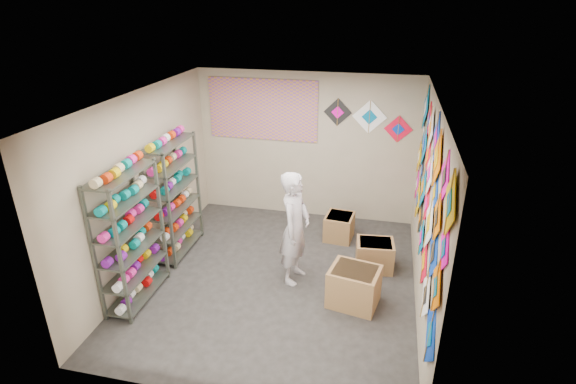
% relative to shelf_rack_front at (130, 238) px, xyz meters
% --- Properties ---
extents(ground, '(4.50, 4.50, 0.00)m').
position_rel_shelf_rack_front_xyz_m(ground, '(1.78, 0.85, -0.95)').
color(ground, '#272522').
extents(room_walls, '(4.50, 4.50, 4.50)m').
position_rel_shelf_rack_front_xyz_m(room_walls, '(1.78, 0.85, 0.69)').
color(room_walls, tan).
rests_on(room_walls, ground).
extents(shelf_rack_front, '(0.40, 1.10, 1.90)m').
position_rel_shelf_rack_front_xyz_m(shelf_rack_front, '(0.00, 0.00, 0.00)').
color(shelf_rack_front, '#4C5147').
rests_on(shelf_rack_front, ground).
extents(shelf_rack_back, '(0.40, 1.10, 1.90)m').
position_rel_shelf_rack_front_xyz_m(shelf_rack_back, '(0.00, 1.30, 0.00)').
color(shelf_rack_back, '#4C5147').
rests_on(shelf_rack_back, ground).
extents(string_spools, '(0.12, 2.36, 0.12)m').
position_rel_shelf_rack_front_xyz_m(string_spools, '(-0.00, 0.65, 0.10)').
color(string_spools, '#FD27A1').
rests_on(string_spools, ground).
extents(kite_wall_display, '(0.06, 4.32, 2.11)m').
position_rel_shelf_rack_front_xyz_m(kite_wall_display, '(3.76, 0.81, 0.70)').
color(kite_wall_display, '#0837B5').
rests_on(kite_wall_display, room_walls).
extents(back_wall_kites, '(1.54, 0.02, 0.73)m').
position_rel_shelf_rack_front_xyz_m(back_wall_kites, '(2.86, 3.09, 0.99)').
color(back_wall_kites, black).
rests_on(back_wall_kites, room_walls).
extents(poster, '(2.00, 0.01, 1.10)m').
position_rel_shelf_rack_front_xyz_m(poster, '(0.98, 3.08, 1.05)').
color(poster, '#864698').
rests_on(poster, room_walls).
extents(shopkeeper, '(0.75, 0.61, 1.70)m').
position_rel_shelf_rack_front_xyz_m(shopkeeper, '(2.03, 0.93, -0.10)').
color(shopkeeper, silver).
rests_on(shopkeeper, ground).
extents(carton_a, '(0.74, 0.65, 0.54)m').
position_rel_shelf_rack_front_xyz_m(carton_a, '(2.94, 0.52, -0.68)').
color(carton_a, '#986A42').
rests_on(carton_a, ground).
extents(carton_b, '(0.60, 0.51, 0.46)m').
position_rel_shelf_rack_front_xyz_m(carton_b, '(3.17, 1.47, -0.72)').
color(carton_b, '#986A42').
rests_on(carton_b, ground).
extents(carton_c, '(0.50, 0.55, 0.44)m').
position_rel_shelf_rack_front_xyz_m(carton_c, '(2.53, 2.28, -0.73)').
color(carton_c, '#986A42').
rests_on(carton_c, ground).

